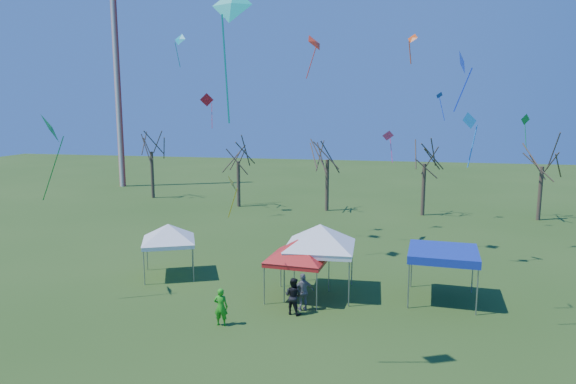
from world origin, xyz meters
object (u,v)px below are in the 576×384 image
tree_0 (151,135)px  tent_red (298,243)px  tree_1 (238,145)px  person_dark (293,296)px  tree_3 (425,145)px  tent_white_west (168,228)px  tree_2 (328,141)px  radio_mast (117,79)px  tree_4 (544,147)px  tent_blue (443,254)px  person_green (221,307)px  person_grey (303,292)px  tent_white_mid (320,229)px

tree_0 → tent_red: (19.86, -24.81, -3.74)m
tree_1 → person_dark: 26.50m
tree_3 → tent_white_west: bearing=-126.7°
tent_red → tree_2: bearing=93.6°
radio_mast → tree_4: bearing=-13.0°
tent_blue → tent_white_west: bearing=177.0°
tree_2 → tent_blue: tree_2 is taller
tent_white_west → tent_red: size_ratio=0.93×
tree_0 → tent_blue: size_ratio=2.46×
person_green → tree_0: bearing=-61.8°
tent_white_west → person_dark: size_ratio=2.12×
tree_0 → tree_4: size_ratio=1.07×
tent_blue → person_green: 10.80m
tent_red → person_grey: 2.45m
person_green → person_grey: size_ratio=0.94×
tent_white_mid → tent_red: bearing=-138.3°
radio_mast → tree_1: (17.23, -9.35, -6.71)m
tree_2 → tree_3: tree_2 is taller
radio_mast → tree_4: radio_mast is taller
tree_2 → tent_white_west: bearing=-107.2°
tent_white_mid → person_grey: (-0.43, -2.34, -2.43)m
tree_2 → tent_red: bearing=-86.4°
tent_white_west → tree_0: bearing=118.2°
radio_mast → tent_blue: bearing=-41.8°
tree_3 → tent_blue: (-0.14, -20.35, -3.76)m
person_grey → tree_3: bearing=-136.5°
person_grey → person_dark: bearing=23.0°
tree_1 → tent_white_mid: tree_1 is taller
tent_blue → person_dark: 7.54m
radio_mast → tent_white_mid: size_ratio=5.38×
tree_2 → tent_blue: 22.62m
tree_3 → person_dark: size_ratio=4.68×
tent_red → tree_3: bearing=71.9°
radio_mast → tree_1: radio_mast is taller
person_dark → tree_4: bearing=-107.0°
tent_white_west → tent_blue: size_ratio=1.04×
tree_0 → person_green: 33.90m
tree_2 → tree_4: size_ratio=1.04×
tent_red → person_green: (-2.62, -3.82, -1.92)m
tree_2 → tree_4: 17.73m
person_grey → tree_4: bearing=-155.3°
tree_3 → tent_red: size_ratio=2.06×
tree_0 → tree_1: bearing=-15.2°
tent_blue → tree_2: bearing=111.8°
tent_blue → person_dark: size_ratio=2.03×
tree_3 → tree_4: tree_3 is taller
tent_white_west → person_green: size_ratio=2.17×
person_green → tree_1: bearing=-77.4°
tree_0 → tent_red: size_ratio=2.19×
tent_white_west → radio_mast: bearing=123.3°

